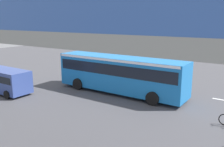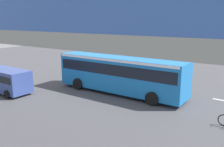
{
  "view_description": "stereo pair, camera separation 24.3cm",
  "coord_description": "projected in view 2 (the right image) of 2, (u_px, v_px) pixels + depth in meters",
  "views": [
    {
      "loc": [
        -10.85,
        17.53,
        6.23
      ],
      "look_at": [
        0.86,
        0.36,
        1.6
      ],
      "focal_mm": 39.07,
      "sensor_mm": 36.0,
      "label": 1
    },
    {
      "loc": [
        -11.05,
        17.4,
        6.23
      ],
      "look_at": [
        0.86,
        0.36,
        1.6
      ],
      "focal_mm": 39.07,
      "sensor_mm": 36.0,
      "label": 2
    }
  ],
  "objects": [
    {
      "name": "traffic_sign",
      "position": [
        132.0,
        62.0,
        25.6
      ],
      "size": [
        0.08,
        0.6,
        2.8
      ],
      "color": "slate",
      "rests_on": "ground"
    },
    {
      "name": "lane_dash_rightmost",
      "position": [
        76.0,
        75.0,
        27.96
      ],
      "size": [
        2.0,
        0.2,
        0.01
      ],
      "primitive_type": "cube",
      "color": "silver",
      "rests_on": "ground"
    },
    {
      "name": "lane_dash_right",
      "position": [
        103.0,
        80.0,
        25.73
      ],
      "size": [
        2.0,
        0.2,
        0.01
      ],
      "primitive_type": "cube",
      "color": "silver",
      "rests_on": "ground"
    },
    {
      "name": "city_bus",
      "position": [
        120.0,
        72.0,
        20.73
      ],
      "size": [
        11.54,
        2.85,
        3.15
      ],
      "color": "#196BB7",
      "rests_on": "ground"
    },
    {
      "name": "ground",
      "position": [
        122.0,
        92.0,
        21.45
      ],
      "size": [
        80.0,
        80.0,
        0.0
      ],
      "primitive_type": "plane",
      "color": "#424247"
    },
    {
      "name": "lane_dash_centre",
      "position": [
        136.0,
        85.0,
        23.49
      ],
      "size": [
        2.0,
        0.2,
        0.01
      ],
      "primitive_type": "cube",
      "color": "silver",
      "rests_on": "ground"
    },
    {
      "name": "lane_dash_left",
      "position": [
        177.0,
        92.0,
        21.25
      ],
      "size": [
        2.0,
        0.2,
        0.01
      ],
      "primitive_type": "cube",
      "color": "silver",
      "rests_on": "ground"
    },
    {
      "name": "parked_van",
      "position": [
        6.0,
        79.0,
        21.03
      ],
      "size": [
        4.8,
        2.17,
        2.05
      ],
      "color": "#33478C",
      "rests_on": "ground"
    }
  ]
}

